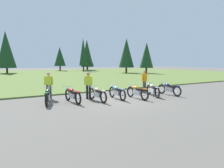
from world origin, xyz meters
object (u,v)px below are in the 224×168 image
Objects in this scene: rider_with_back_turned at (49,84)px; motorcycle_orange at (137,92)px; motorcycle_silver at (153,90)px; motorcycle_red at (73,95)px; motorcycle_cream at (97,94)px; rider_near_row_end at (88,84)px; motorcycle_british_green at (48,96)px; motorcycle_navy at (169,89)px; rider_in_hivis_vest at (144,80)px; motorcycle_sky_blue at (117,92)px.

motorcycle_orange is at bearing -29.94° from rider_with_back_turned.
motorcycle_red is at bearing 172.65° from motorcycle_silver.
rider_near_row_end is at bearing 98.98° from motorcycle_cream.
motorcycle_cream is at bearing 167.47° from motorcycle_orange.
motorcycle_navy is at bearing -8.81° from motorcycle_british_green.
motorcycle_silver is at bearing -5.00° from motorcycle_cream.
rider_near_row_end is at bearing -178.49° from rider_in_hivis_vest.
rider_in_hivis_vest is (3.04, 1.05, 0.51)m from motorcycle_sky_blue.
motorcycle_british_green is 7.11m from rider_in_hivis_vest.
rider_with_back_turned is at bearing 135.94° from motorcycle_cream.
motorcycle_british_green is 1.21× the size of rider_with_back_turned.
motorcycle_british_green is at bearing 169.92° from motorcycle_sky_blue.
motorcycle_navy is (7.98, -1.24, 0.00)m from motorcycle_british_green.
rider_with_back_turned is (0.42, 1.48, 0.51)m from motorcycle_british_green.
motorcycle_british_green is 0.96× the size of motorcycle_red.
rider_near_row_end is 1.00× the size of rider_with_back_turned.
motorcycle_sky_blue is at bearing -0.59° from motorcycle_cream.
motorcycle_cream is 2.56m from motorcycle_orange.
motorcycle_red is 1.26× the size of rider_with_back_turned.
motorcycle_silver is at bearing 172.04° from motorcycle_navy.
motorcycle_sky_blue is 3.98m from motorcycle_navy.
rider_with_back_turned is at bearing 150.06° from motorcycle_orange.
motorcycle_silver is at bearing -22.11° from rider_with_back_turned.
rider_in_hivis_vest is at bearing -9.77° from rider_with_back_turned.
rider_with_back_turned reaches higher than motorcycle_cream.
motorcycle_british_green is 0.96× the size of motorcycle_orange.
motorcycle_british_green is at bearing -177.29° from rider_in_hivis_vest.
motorcycle_cream is 1.26× the size of rider_with_back_turned.
motorcycle_sky_blue is 4.26m from rider_with_back_turned.
motorcycle_red is 1.26× the size of rider_in_hivis_vest.
motorcycle_silver is 1.21× the size of rider_near_row_end.
rider_with_back_turned is 1.00× the size of rider_in_hivis_vest.
motorcycle_cream is (2.68, -0.70, 0.00)m from motorcycle_british_green.
rider_near_row_end is at bearing 25.00° from motorcycle_red.
rider_with_back_turned is (-0.88, 1.84, 0.51)m from motorcycle_red.
motorcycle_red is 5.41m from motorcycle_silver.
rider_near_row_end is at bearing 150.87° from motorcycle_orange.
rider_in_hivis_vest is at bearing 119.82° from motorcycle_navy.
rider_with_back_turned is at bearing 149.06° from rider_near_row_end.
motorcycle_sky_blue is 1.26× the size of rider_in_hivis_vest.
rider_near_row_end reaches higher than motorcycle_british_green.
rider_with_back_turned reaches higher than motorcycle_red.
motorcycle_orange is (3.88, -0.90, 0.00)m from motorcycle_red.
motorcycle_british_green and motorcycle_orange have the same top height.
motorcycle_cream and motorcycle_navy have the same top height.
motorcycle_silver is 1.33m from motorcycle_navy.
motorcycle_cream is at bearing -44.06° from rider_with_back_turned.
rider_with_back_turned is (-2.11, 1.27, 0.00)m from rider_near_row_end.
rider_near_row_end is 2.46m from rider_with_back_turned.
rider_in_hivis_vest reaches higher than motorcycle_sky_blue.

